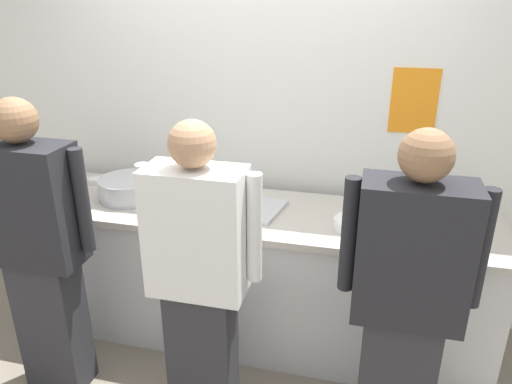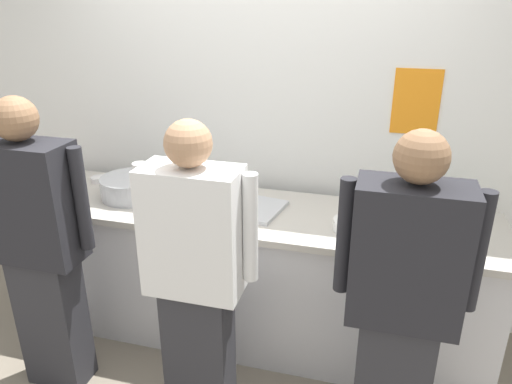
# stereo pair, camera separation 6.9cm
# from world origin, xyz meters

# --- Properties ---
(ground_plane) EXTENTS (9.00, 9.00, 0.00)m
(ground_plane) POSITION_xyz_m (0.00, 0.00, 0.00)
(ground_plane) COLOR slate
(wall_back) EXTENTS (4.69, 0.11, 2.94)m
(wall_back) POSITION_xyz_m (0.00, 0.86, 1.47)
(wall_back) COLOR white
(wall_back) RESTS_ON ground
(prep_counter) EXTENTS (2.99, 0.71, 0.89)m
(prep_counter) POSITION_xyz_m (0.00, 0.38, 0.45)
(prep_counter) COLOR silver
(prep_counter) RESTS_ON ground
(chef_near_left) EXTENTS (0.61, 0.24, 1.66)m
(chef_near_left) POSITION_xyz_m (-0.92, -0.31, 0.88)
(chef_near_left) COLOR #2D2D33
(chef_near_left) RESTS_ON ground
(chef_center) EXTENTS (0.59, 0.24, 1.61)m
(chef_center) POSITION_xyz_m (-0.03, -0.34, 0.85)
(chef_center) COLOR #2D2D33
(chef_center) RESTS_ON ground
(chef_far_right) EXTENTS (0.60, 0.24, 1.63)m
(chef_far_right) POSITION_xyz_m (0.91, -0.33, 0.86)
(chef_far_right) COLOR #2D2D33
(chef_far_right) RESTS_ON ground
(plate_stack_front) EXTENTS (0.21, 0.21, 0.06)m
(plate_stack_front) POSITION_xyz_m (0.65, 0.27, 0.92)
(plate_stack_front) COLOR white
(plate_stack_front) RESTS_ON prep_counter
(mixing_bowl_steel) EXTENTS (0.39, 0.39, 0.13)m
(mixing_bowl_steel) POSITION_xyz_m (-0.75, 0.38, 0.96)
(mixing_bowl_steel) COLOR #B7BABF
(mixing_bowl_steel) RESTS_ON prep_counter
(sheet_tray) EXTENTS (0.54, 0.42, 0.02)m
(sheet_tray) POSITION_xyz_m (-0.03, 0.39, 0.90)
(sheet_tray) COLOR #B7BABF
(sheet_tray) RESTS_ON prep_counter
(squeeze_bottle_primary) EXTENTS (0.06, 0.06, 0.20)m
(squeeze_bottle_primary) POSITION_xyz_m (1.19, 0.54, 0.99)
(squeeze_bottle_primary) COLOR #56A333
(squeeze_bottle_primary) RESTS_ON prep_counter
(squeeze_bottle_secondary) EXTENTS (0.06, 0.06, 0.18)m
(squeeze_bottle_secondary) POSITION_xyz_m (-1.29, 0.34, 0.98)
(squeeze_bottle_secondary) COLOR red
(squeeze_bottle_secondary) RESTS_ON prep_counter
(ramekin_red_sauce) EXTENTS (0.10, 0.10, 0.04)m
(ramekin_red_sauce) POSITION_xyz_m (-1.11, 0.55, 0.91)
(ramekin_red_sauce) COLOR white
(ramekin_red_sauce) RESTS_ON prep_counter
(ramekin_green_sauce) EXTENTS (0.09, 0.09, 0.05)m
(ramekin_green_sauce) POSITION_xyz_m (1.06, 0.44, 0.91)
(ramekin_green_sauce) COLOR white
(ramekin_green_sauce) RESTS_ON prep_counter
(chefs_knife) EXTENTS (0.28, 0.03, 0.02)m
(chefs_knife) POSITION_xyz_m (-0.44, 0.38, 0.90)
(chefs_knife) COLOR #B7BABF
(chefs_knife) RESTS_ON prep_counter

